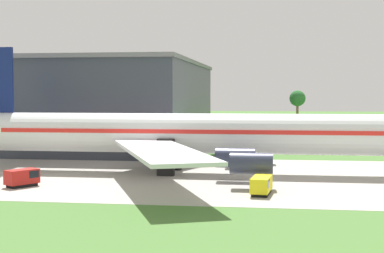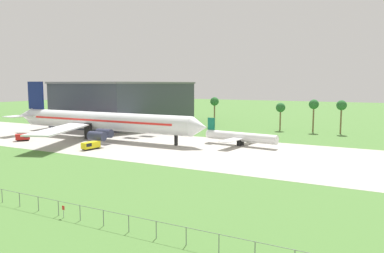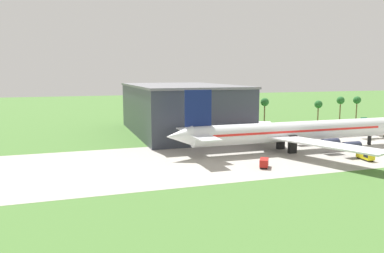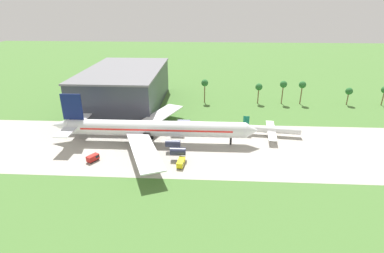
# 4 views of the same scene
# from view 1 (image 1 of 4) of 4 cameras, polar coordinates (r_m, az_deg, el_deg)

# --- Properties ---
(jet_airliner) EXTENTS (77.91, 62.13, 18.68)m
(jet_airliner) POSITION_cam_1_polar(r_m,az_deg,el_deg) (85.88, -0.88, -0.70)
(jet_airliner) COLOR white
(jet_airliner) RESTS_ON ground_plane
(baggage_tug) EXTENTS (2.55, 5.42, 2.09)m
(baggage_tug) POSITION_cam_1_polar(r_m,az_deg,el_deg) (68.53, 6.73, -5.65)
(baggage_tug) COLOR black
(baggage_tug) RESTS_ON ground_plane
(fuel_truck) EXTENTS (3.86, 4.48, 2.20)m
(fuel_truck) POSITION_cam_1_polar(r_m,az_deg,el_deg) (76.76, -16.07, -4.75)
(fuel_truck) COLOR black
(fuel_truck) RESTS_ON ground_plane
(terminal_building) EXTENTS (36.72, 61.20, 18.67)m
(terminal_building) POSITION_cam_1_polar(r_m,az_deg,el_deg) (133.08, -7.33, 2.22)
(terminal_building) COLOR #333842
(terminal_building) RESTS_ON ground_plane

